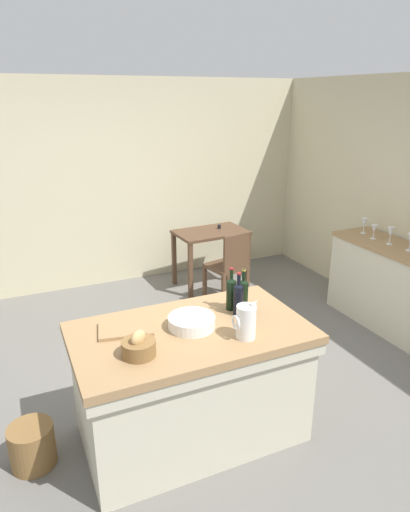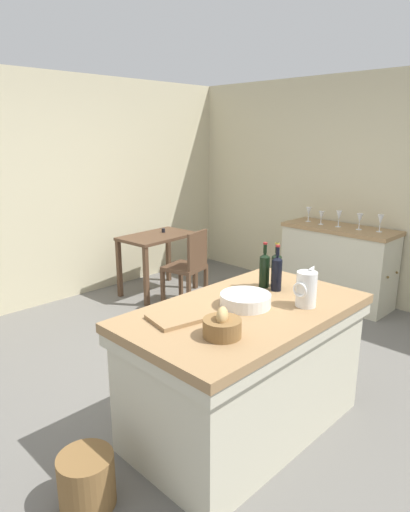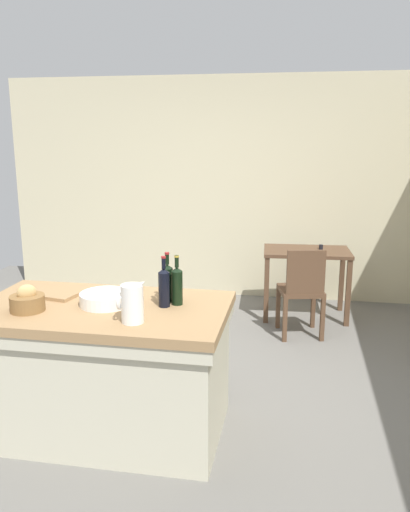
# 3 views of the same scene
# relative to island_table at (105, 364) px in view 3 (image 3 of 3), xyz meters

# --- Properties ---
(ground_plane) EXTENTS (6.76, 6.76, 0.00)m
(ground_plane) POSITION_rel_island_table_xyz_m (0.33, 0.59, -0.47)
(ground_plane) COLOR #66635E
(wall_back) EXTENTS (5.32, 0.12, 2.60)m
(wall_back) POSITION_rel_island_table_xyz_m (0.33, 3.19, 0.83)
(wall_back) COLOR beige
(wall_back) RESTS_ON ground
(island_table) EXTENTS (1.60, 0.93, 0.87)m
(island_table) POSITION_rel_island_table_xyz_m (0.00, 0.00, 0.00)
(island_table) COLOR #99754C
(island_table) RESTS_ON ground
(writing_desk) EXTENTS (0.93, 0.61, 0.79)m
(writing_desk) POSITION_rel_island_table_xyz_m (1.32, 2.49, 0.15)
(writing_desk) COLOR #513826
(writing_desk) RESTS_ON ground
(wooden_chair) EXTENTS (0.48, 0.48, 0.89)m
(wooden_chair) POSITION_rel_island_table_xyz_m (1.27, 1.89, 0.01)
(wooden_chair) COLOR #513826
(wooden_chair) RESTS_ON ground
(pitcher) EXTENTS (0.17, 0.13, 0.27)m
(pitcher) POSITION_rel_island_table_xyz_m (0.29, -0.25, 0.52)
(pitcher) COLOR white
(pitcher) RESTS_ON island_table
(wash_bowl) EXTENTS (0.32, 0.32, 0.08)m
(wash_bowl) POSITION_rel_island_table_xyz_m (0.02, 0.02, 0.44)
(wash_bowl) COLOR white
(wash_bowl) RESTS_ON island_table
(bread_basket) EXTENTS (0.21, 0.21, 0.17)m
(bread_basket) POSITION_rel_island_table_xyz_m (-0.41, -0.17, 0.46)
(bread_basket) COLOR brown
(bread_basket) RESTS_ON island_table
(cutting_board) EXTENTS (0.40, 0.31, 0.02)m
(cutting_board) POSITION_rel_island_table_xyz_m (-0.41, 0.16, 0.41)
(cutting_board) COLOR #99754C
(cutting_board) RESTS_ON island_table
(wine_bottle_dark) EXTENTS (0.07, 0.07, 0.32)m
(wine_bottle_dark) POSITION_rel_island_table_xyz_m (0.47, 0.11, 0.53)
(wine_bottle_dark) COLOR black
(wine_bottle_dark) RESTS_ON island_table
(wine_bottle_amber) EXTENTS (0.07, 0.07, 0.33)m
(wine_bottle_amber) POSITION_rel_island_table_xyz_m (0.39, 0.16, 0.53)
(wine_bottle_amber) COLOR black
(wine_bottle_amber) RESTS_ON island_table
(wine_bottle_green) EXTENTS (0.07, 0.07, 0.33)m
(wine_bottle_green) POSITION_rel_island_table_xyz_m (0.40, 0.06, 0.53)
(wine_bottle_green) COLOR black
(wine_bottle_green) RESTS_ON island_table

